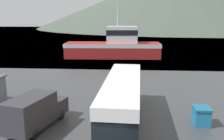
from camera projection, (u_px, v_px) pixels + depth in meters
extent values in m
plane|color=#475B6B|center=(128.00, 30.00, 154.30)|extent=(240.00, 240.00, 0.00)
cube|color=#B26614|center=(123.00, 111.00, 18.18)|extent=(2.86, 11.82, 1.02)
cube|color=black|center=(123.00, 97.00, 17.95)|extent=(2.81, 11.59, 1.17)
cube|color=white|center=(123.00, 84.00, 17.76)|extent=(2.86, 11.82, 0.73)
cube|color=black|center=(127.00, 80.00, 23.73)|extent=(2.14, 0.14, 1.58)
cylinder|color=black|center=(114.00, 99.00, 22.40)|extent=(0.33, 0.91, 0.90)
cylinder|color=black|center=(138.00, 100.00, 22.17)|extent=(0.33, 0.91, 0.90)
cube|color=#2D2D33|center=(30.00, 112.00, 16.84)|extent=(2.85, 4.16, 2.10)
cube|color=#2D2D33|center=(52.00, 106.00, 19.45)|extent=(2.31, 2.06, 1.16)
cube|color=black|center=(46.00, 97.00, 18.52)|extent=(1.63, 0.48, 0.74)
cylinder|color=black|center=(41.00, 112.00, 19.64)|extent=(0.39, 0.73, 0.70)
cylinder|color=black|center=(61.00, 115.00, 19.09)|extent=(0.39, 0.73, 0.70)
cylinder|color=black|center=(12.00, 130.00, 16.53)|extent=(0.39, 0.73, 0.70)
cylinder|color=black|center=(34.00, 134.00, 15.99)|extent=(0.39, 0.73, 0.70)
cube|color=maroon|center=(113.00, 50.00, 48.94)|extent=(18.30, 6.54, 2.79)
cube|color=silver|center=(113.00, 45.00, 48.73)|extent=(18.48, 6.60, 0.70)
cube|color=silver|center=(122.00, 35.00, 48.26)|extent=(5.94, 4.32, 3.22)
cube|color=black|center=(122.00, 32.00, 48.16)|extent=(6.06, 4.44, 0.97)
cylinder|color=#B2B2B7|center=(118.00, 11.00, 47.34)|extent=(0.20, 0.20, 5.90)
cube|color=teal|center=(201.00, 117.00, 18.07)|extent=(1.08, 1.30, 1.21)
cube|color=#1A5F86|center=(202.00, 108.00, 17.94)|extent=(1.19, 1.43, 0.13)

